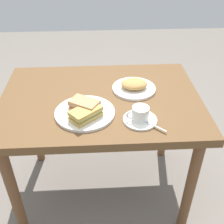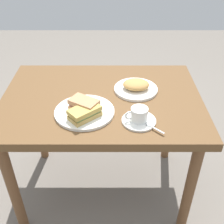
{
  "view_description": "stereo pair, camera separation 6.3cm",
  "coord_description": "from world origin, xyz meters",
  "px_view_note": "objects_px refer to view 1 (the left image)",
  "views": [
    {
      "loc": [
        -0.01,
        -1.21,
        1.48
      ],
      "look_at": [
        0.05,
        -0.17,
        0.74
      ],
      "focal_mm": 44.94,
      "sensor_mm": 36.0,
      "label": 1
    },
    {
      "loc": [
        0.05,
        -1.21,
        1.48
      ],
      "look_at": [
        0.05,
        -0.17,
        0.74
      ],
      "focal_mm": 44.94,
      "sensor_mm": 36.0,
      "label": 2
    }
  ],
  "objects_px": {
    "coffee_saucer": "(140,120)",
    "spoon": "(154,125)",
    "sandwich_plate": "(85,113)",
    "coffee_cup": "(140,113)",
    "sandwich_front": "(85,106)",
    "dining_table": "(101,112)",
    "side_plate": "(134,89)",
    "sandwich_back": "(86,114)"
  },
  "relations": [
    {
      "from": "coffee_saucer",
      "to": "spoon",
      "type": "height_order",
      "value": "spoon"
    },
    {
      "from": "coffee_saucer",
      "to": "sandwich_plate",
      "type": "bearing_deg",
      "value": 165.05
    },
    {
      "from": "coffee_saucer",
      "to": "coffee_cup",
      "type": "distance_m",
      "value": 0.04
    },
    {
      "from": "sandwich_front",
      "to": "coffee_cup",
      "type": "relative_size",
      "value": 1.45
    },
    {
      "from": "sandwich_plate",
      "to": "coffee_saucer",
      "type": "relative_size",
      "value": 1.82
    },
    {
      "from": "dining_table",
      "to": "side_plate",
      "type": "distance_m",
      "value": 0.22
    },
    {
      "from": "sandwich_plate",
      "to": "coffee_cup",
      "type": "distance_m",
      "value": 0.26
    },
    {
      "from": "dining_table",
      "to": "sandwich_back",
      "type": "bearing_deg",
      "value": -109.46
    },
    {
      "from": "dining_table",
      "to": "side_plate",
      "type": "relative_size",
      "value": 4.45
    },
    {
      "from": "spoon",
      "to": "coffee_saucer",
      "type": "bearing_deg",
      "value": 135.5
    },
    {
      "from": "spoon",
      "to": "coffee_cup",
      "type": "bearing_deg",
      "value": 136.68
    },
    {
      "from": "dining_table",
      "to": "coffee_cup",
      "type": "relative_size",
      "value": 9.73
    },
    {
      "from": "spoon",
      "to": "side_plate",
      "type": "bearing_deg",
      "value": 98.34
    },
    {
      "from": "spoon",
      "to": "sandwich_plate",
      "type": "bearing_deg",
      "value": 158.65
    },
    {
      "from": "dining_table",
      "to": "coffee_cup",
      "type": "height_order",
      "value": "coffee_cup"
    },
    {
      "from": "sandwich_plate",
      "to": "sandwich_back",
      "type": "distance_m",
      "value": 0.06
    },
    {
      "from": "sandwich_plate",
      "to": "side_plate",
      "type": "height_order",
      "value": "same"
    },
    {
      "from": "sandwich_back",
      "to": "coffee_cup",
      "type": "relative_size",
      "value": 1.51
    },
    {
      "from": "coffee_cup",
      "to": "side_plate",
      "type": "distance_m",
      "value": 0.28
    },
    {
      "from": "dining_table",
      "to": "sandwich_front",
      "type": "relative_size",
      "value": 6.69
    },
    {
      "from": "dining_table",
      "to": "spoon",
      "type": "distance_m",
      "value": 0.36
    },
    {
      "from": "sandwich_back",
      "to": "side_plate",
      "type": "distance_m",
      "value": 0.36
    },
    {
      "from": "dining_table",
      "to": "coffee_saucer",
      "type": "relative_size",
      "value": 6.6
    },
    {
      "from": "coffee_saucer",
      "to": "dining_table",
      "type": "bearing_deg",
      "value": 130.1
    },
    {
      "from": "dining_table",
      "to": "sandwich_front",
      "type": "height_order",
      "value": "sandwich_front"
    },
    {
      "from": "sandwich_plate",
      "to": "sandwich_front",
      "type": "relative_size",
      "value": 1.84
    },
    {
      "from": "sandwich_front",
      "to": "sandwich_back",
      "type": "relative_size",
      "value": 0.96
    },
    {
      "from": "coffee_saucer",
      "to": "side_plate",
      "type": "height_order",
      "value": "side_plate"
    },
    {
      "from": "sandwich_front",
      "to": "coffee_saucer",
      "type": "distance_m",
      "value": 0.26
    },
    {
      "from": "coffee_cup",
      "to": "side_plate",
      "type": "xyz_separation_m",
      "value": [
        0.01,
        0.27,
        -0.04
      ]
    },
    {
      "from": "spoon",
      "to": "side_plate",
      "type": "height_order",
      "value": "spoon"
    },
    {
      "from": "spoon",
      "to": "side_plate",
      "type": "distance_m",
      "value": 0.33
    },
    {
      "from": "sandwich_front",
      "to": "spoon",
      "type": "height_order",
      "value": "sandwich_front"
    },
    {
      "from": "sandwich_front",
      "to": "coffee_saucer",
      "type": "xyz_separation_m",
      "value": [
        0.25,
        -0.07,
        -0.04
      ]
    },
    {
      "from": "sandwich_back",
      "to": "coffee_saucer",
      "type": "distance_m",
      "value": 0.25
    },
    {
      "from": "sandwich_plate",
      "to": "spoon",
      "type": "xyz_separation_m",
      "value": [
        0.3,
        -0.12,
        0.01
      ]
    },
    {
      "from": "side_plate",
      "to": "sandwich_plate",
      "type": "bearing_deg",
      "value": -141.16
    },
    {
      "from": "sandwich_plate",
      "to": "spoon",
      "type": "relative_size",
      "value": 3.59
    },
    {
      "from": "sandwich_back",
      "to": "side_plate",
      "type": "bearing_deg",
      "value": 46.17
    },
    {
      "from": "spoon",
      "to": "side_plate",
      "type": "xyz_separation_m",
      "value": [
        -0.05,
        0.33,
        -0.01
      ]
    },
    {
      "from": "sandwich_back",
      "to": "spoon",
      "type": "bearing_deg",
      "value": -12.45
    },
    {
      "from": "spoon",
      "to": "sandwich_back",
      "type": "bearing_deg",
      "value": 167.55
    }
  ]
}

